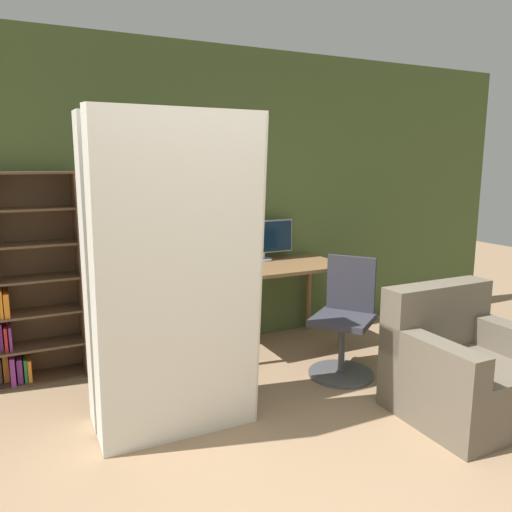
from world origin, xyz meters
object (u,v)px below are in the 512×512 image
office_chair (344,328)px  armchair (461,368)px  mattress_far (164,271)px  monitor (263,239)px  bookshelf (13,286)px  mattress_near (180,282)px

office_chair → armchair: 0.94m
office_chair → armchair: size_ratio=1.11×
mattress_far → office_chair: bearing=0.1°
monitor → armchair: 2.08m
monitor → bookshelf: bookshelf is taller
mattress_near → mattress_far: mattress_near is taller
armchair → mattress_far: bearing=153.9°
office_chair → mattress_far: mattress_far is taller
office_chair → mattress_near: size_ratio=0.47×
mattress_near → mattress_far: (0.00, 0.35, -0.00)m
office_chair → mattress_near: mattress_near is taller
mattress_far → armchair: size_ratio=2.33×
mattress_far → armchair: 2.10m
bookshelf → mattress_near: bearing=-56.4°
office_chair → bookshelf: bearing=157.0°
monitor → bookshelf: 2.15m
office_chair → monitor: bearing=102.3°
monitor → armchair: bearing=-73.8°
mattress_near → armchair: mattress_near is taller
monitor → bookshelf: bearing=-179.5°
monitor → bookshelf: (-2.14, -0.02, -0.22)m
monitor → mattress_near: bearing=-132.0°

